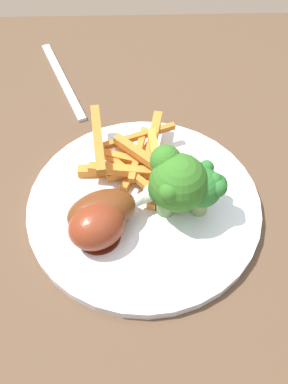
{
  "coord_description": "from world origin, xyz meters",
  "views": [
    {
      "loc": [
        0.06,
        -0.28,
        1.16
      ],
      "look_at": [
        0.07,
        0.01,
        0.78
      ],
      "focal_mm": 40.57,
      "sensor_mm": 36.0,
      "label": 1
    }
  ],
  "objects_px": {
    "broccoli_floret_middle": "(203,185)",
    "dinner_plate": "(144,206)",
    "chicken_drumstick_near": "(107,210)",
    "broccoli_floret_back": "(176,178)",
    "dining_table": "(95,261)",
    "carrot_fries_pile": "(136,161)",
    "chicken_drumstick_far": "(101,223)",
    "broccoli_floret_front": "(168,189)",
    "fork": "(63,80)"
  },
  "relations": [
    {
      "from": "broccoli_floret_middle",
      "to": "chicken_drumstick_far",
      "type": "xyz_separation_m",
      "value": [
        -0.11,
        -0.03,
        -0.02
      ]
    },
    {
      "from": "broccoli_floret_middle",
      "to": "broccoli_floret_back",
      "type": "distance_m",
      "value": 0.03
    },
    {
      "from": "dining_table",
      "to": "broccoli_floret_front",
      "type": "xyz_separation_m",
      "value": [
        0.09,
        0.0,
        0.15
      ]
    },
    {
      "from": "fork",
      "to": "chicken_drumstick_far",
      "type": "bearing_deg",
      "value": 172.13
    },
    {
      "from": "dining_table",
      "to": "broccoli_floret_back",
      "type": "xyz_separation_m",
      "value": [
        0.1,
        0.0,
        0.17
      ]
    },
    {
      "from": "dinner_plate",
      "to": "broccoli_floret_back",
      "type": "bearing_deg",
      "value": -11.11
    },
    {
      "from": "fork",
      "to": "carrot_fries_pile",
      "type": "bearing_deg",
      "value": -172.13
    },
    {
      "from": "broccoli_floret_front",
      "to": "chicken_drumstick_far",
      "type": "relative_size",
      "value": 0.55
    },
    {
      "from": "carrot_fries_pile",
      "to": "broccoli_floret_back",
      "type": "bearing_deg",
      "value": -53.09
    },
    {
      "from": "dining_table",
      "to": "broccoli_floret_back",
      "type": "relative_size",
      "value": 13.43
    },
    {
      "from": "broccoli_floret_middle",
      "to": "chicken_drumstick_far",
      "type": "height_order",
      "value": "broccoli_floret_middle"
    },
    {
      "from": "chicken_drumstick_far",
      "to": "broccoli_floret_front",
      "type": "bearing_deg",
      "value": 23.51
    },
    {
      "from": "dinner_plate",
      "to": "carrot_fries_pile",
      "type": "height_order",
      "value": "carrot_fries_pile"
    },
    {
      "from": "dinner_plate",
      "to": "carrot_fries_pile",
      "type": "xyz_separation_m",
      "value": [
        -0.01,
        0.05,
        0.02
      ]
    },
    {
      "from": "chicken_drumstick_far",
      "to": "carrot_fries_pile",
      "type": "bearing_deg",
      "value": 66.5
    },
    {
      "from": "broccoli_floret_middle",
      "to": "carrot_fries_pile",
      "type": "distance_m",
      "value": 0.09
    },
    {
      "from": "chicken_drumstick_near",
      "to": "chicken_drumstick_far",
      "type": "distance_m",
      "value": 0.02
    },
    {
      "from": "chicken_drumstick_near",
      "to": "fork",
      "type": "relative_size",
      "value": 0.68
    },
    {
      "from": "broccoli_floret_back",
      "to": "chicken_drumstick_near",
      "type": "distance_m",
      "value": 0.08
    },
    {
      "from": "chicken_drumstick_far",
      "to": "dining_table",
      "type": "bearing_deg",
      "value": 122.96
    },
    {
      "from": "dining_table",
      "to": "dinner_plate",
      "type": "xyz_separation_m",
      "value": [
        0.07,
        0.01,
        0.11
      ]
    },
    {
      "from": "dinner_plate",
      "to": "fork",
      "type": "distance_m",
      "value": 0.27
    },
    {
      "from": "dining_table",
      "to": "broccoli_floret_middle",
      "type": "bearing_deg",
      "value": 1.34
    },
    {
      "from": "broccoli_floret_middle",
      "to": "carrot_fries_pile",
      "type": "xyz_separation_m",
      "value": [
        -0.07,
        0.06,
        -0.02
      ]
    },
    {
      "from": "dining_table",
      "to": "broccoli_floret_front",
      "type": "distance_m",
      "value": 0.18
    },
    {
      "from": "broccoli_floret_middle",
      "to": "chicken_drumstick_near",
      "type": "bearing_deg",
      "value": -171.67
    },
    {
      "from": "chicken_drumstick_far",
      "to": "broccoli_floret_middle",
      "type": "bearing_deg",
      "value": 16.8
    },
    {
      "from": "dinner_plate",
      "to": "fork",
      "type": "relative_size",
      "value": 1.42
    },
    {
      "from": "carrot_fries_pile",
      "to": "fork",
      "type": "distance_m",
      "value": 0.22
    },
    {
      "from": "broccoli_floret_front",
      "to": "chicken_drumstick_near",
      "type": "relative_size",
      "value": 0.47
    },
    {
      "from": "broccoli_floret_back",
      "to": "carrot_fries_pile",
      "type": "bearing_deg",
      "value": 126.91
    },
    {
      "from": "broccoli_floret_front",
      "to": "broccoli_floret_back",
      "type": "distance_m",
      "value": 0.02
    },
    {
      "from": "broccoli_floret_middle",
      "to": "dinner_plate",
      "type": "bearing_deg",
      "value": 172.55
    },
    {
      "from": "broccoli_floret_middle",
      "to": "chicken_drumstick_near",
      "type": "height_order",
      "value": "broccoli_floret_middle"
    },
    {
      "from": "broccoli_floret_back",
      "to": "broccoli_floret_middle",
      "type": "bearing_deg",
      "value": -3.22
    },
    {
      "from": "fork",
      "to": "dinner_plate",
      "type": "bearing_deg",
      "value": -175.85
    },
    {
      "from": "chicken_drumstick_near",
      "to": "dinner_plate",
      "type": "bearing_deg",
      "value": 29.65
    },
    {
      "from": "broccoli_floret_back",
      "to": "chicken_drumstick_far",
      "type": "xyz_separation_m",
      "value": [
        -0.08,
        -0.03,
        -0.03
      ]
    },
    {
      "from": "broccoli_floret_middle",
      "to": "chicken_drumstick_far",
      "type": "distance_m",
      "value": 0.12
    },
    {
      "from": "broccoli_floret_back",
      "to": "dinner_plate",
      "type": "bearing_deg",
      "value": 168.89
    },
    {
      "from": "chicken_drumstick_far",
      "to": "fork",
      "type": "distance_m",
      "value": 0.29
    },
    {
      "from": "broccoli_floret_front",
      "to": "fork",
      "type": "relative_size",
      "value": 0.32
    },
    {
      "from": "fork",
      "to": "broccoli_floret_back",
      "type": "bearing_deg",
      "value": -170.42
    },
    {
      "from": "broccoli_floret_front",
      "to": "chicken_drumstick_far",
      "type": "bearing_deg",
      "value": -156.49
    },
    {
      "from": "chicken_drumstick_far",
      "to": "fork",
      "type": "bearing_deg",
      "value": 103.99
    },
    {
      "from": "dining_table",
      "to": "fork",
      "type": "height_order",
      "value": "fork"
    },
    {
      "from": "broccoli_floret_back",
      "to": "carrot_fries_pile",
      "type": "relative_size",
      "value": 0.58
    },
    {
      "from": "dining_table",
      "to": "broccoli_floret_middle",
      "type": "distance_m",
      "value": 0.2
    },
    {
      "from": "dining_table",
      "to": "broccoli_floret_front",
      "type": "relative_size",
      "value": 18.03
    },
    {
      "from": "broccoli_floret_back",
      "to": "fork",
      "type": "height_order",
      "value": "broccoli_floret_back"
    }
  ]
}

